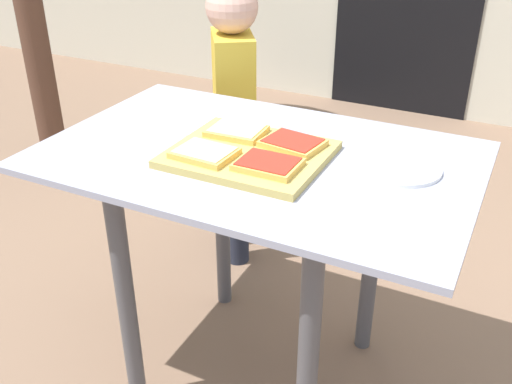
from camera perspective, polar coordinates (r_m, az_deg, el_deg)
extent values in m
plane|color=#7E614D|center=(1.97, 0.08, -16.97)|extent=(16.00, 16.00, 0.00)
cube|color=#999EB4|center=(1.52, 0.10, 3.49)|extent=(1.11, 0.71, 0.02)
cylinder|color=#4C4C51|center=(1.66, -12.53, -10.48)|extent=(0.05, 0.05, 0.75)
cylinder|color=#4C4C51|center=(1.45, 5.06, -16.63)|extent=(0.05, 0.05, 0.75)
cylinder|color=#4C4C51|center=(2.02, -3.33, -2.08)|extent=(0.05, 0.05, 0.75)
cylinder|color=#4C4C51|center=(1.85, 11.28, -5.80)|extent=(0.05, 0.05, 0.75)
cube|color=tan|center=(1.49, -0.68, 3.72)|extent=(0.38, 0.33, 0.02)
cube|color=#DEAE50|center=(1.45, -5.03, 3.79)|extent=(0.15, 0.12, 0.02)
cube|color=#FCDC90|center=(1.45, -5.05, 4.12)|extent=(0.14, 0.11, 0.00)
cube|color=#DEAE50|center=(1.39, 1.18, 2.69)|extent=(0.15, 0.12, 0.02)
cube|color=red|center=(1.39, 1.18, 3.03)|extent=(0.13, 0.10, 0.00)
cube|color=#DEAE50|center=(1.58, -1.91, 5.93)|extent=(0.15, 0.12, 0.02)
cube|color=#FCDC90|center=(1.57, -1.91, 6.24)|extent=(0.14, 0.11, 0.00)
cube|color=#DEAE50|center=(1.51, 3.59, 4.75)|extent=(0.16, 0.14, 0.02)
cube|color=red|center=(1.50, 3.60, 5.07)|extent=(0.15, 0.12, 0.00)
cylinder|color=white|center=(1.70, -5.97, 6.73)|extent=(0.20, 0.20, 0.01)
cylinder|color=white|center=(1.47, 13.94, 2.27)|extent=(0.20, 0.20, 0.01)
cylinder|color=#242939|center=(2.42, -2.17, 0.51)|extent=(0.09, 0.09, 0.53)
cylinder|color=#242939|center=(2.29, -1.85, -1.12)|extent=(0.09, 0.09, 0.53)
cube|color=gold|center=(2.17, -2.22, 10.30)|extent=(0.25, 0.28, 0.38)
sphere|color=#D6A491|center=(2.10, -2.37, 17.59)|extent=(0.18, 0.18, 0.18)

